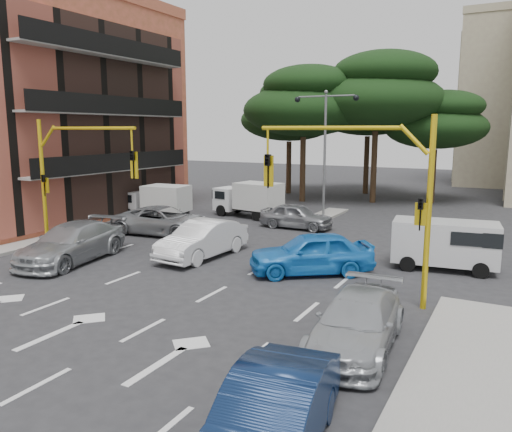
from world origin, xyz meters
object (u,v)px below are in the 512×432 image
Objects in this scene: signal_mast_left at (69,167)px; car_white_hatch at (203,239)px; signal_mast_right at (371,183)px; car_silver_wagon at (72,243)px; car_silver_cross_a at (164,221)px; car_silver_cross_b at (296,216)px; car_blue_compact at (311,253)px; box_truck_a at (156,202)px; box_truck_b at (248,200)px; van_white at (445,245)px; car_silver_parked at (357,322)px; street_lamp_center at (325,131)px; car_navy_parked at (271,418)px.

signal_mast_left reaches higher than car_white_hatch.
signal_mast_right reaches higher than car_silver_wagon.
signal_mast_right reaches higher than car_silver_cross_a.
car_silver_cross_b is (-6.90, 9.93, -3.18)m from signal_mast_right.
car_silver_wagon is 1.03× the size of car_silver_cross_a.
car_blue_compact is at bearing 8.63° from car_silver_wagon.
car_blue_compact is at bearing -121.88° from box_truck_a.
box_truck_b is (1.32, 6.89, 0.37)m from car_silver_cross_a.
car_blue_compact reaches higher than car_white_hatch.
car_silver_cross_a is 7.40m from car_silver_cross_b.
van_white is (14.13, 0.02, 0.25)m from car_silver_cross_a.
signal_mast_right is at bearing 19.40° from car_blue_compact.
car_silver_parked is at bearing -134.42° from box_truck_b.
car_silver_parked is 1.20× the size of van_white.
signal_mast_left is 0.77× the size of street_lamp_center.
car_white_hatch is 1.17× the size of car_silver_cross_b.
street_lamp_center is 1.44× the size of car_silver_cross_a.
van_white is at bearing 18.23° from signal_mast_left.
signal_mast_left reaches higher than car_navy_parked.
street_lamp_center is at bearing 100.11° from car_navy_parked.
street_lamp_center is 16.84m from car_silver_wagon.
signal_mast_right is at bearing -128.62° from box_truck_b.
car_silver_parked is at bearing -30.41° from car_white_hatch.
signal_mast_right and signal_mast_left have the same top height.
van_white reaches higher than car_navy_parked.
car_silver_parked is 1.05× the size of box_truck_b.
signal_mast_right is 1.11× the size of car_silver_cross_a.
van_white is at bearing 77.86° from car_navy_parked.
car_silver_cross_a is 1.31× the size of car_silver_cross_b.
car_blue_compact is at bearing -152.56° from car_silver_cross_b.
box_truck_b reaches higher than car_silver_wagon.
signal_mast_right is 13.77m from car_silver_cross_a.
box_truck_a is at bearing 125.62° from car_navy_parked.
van_white is (15.30, 5.04, -2.89)m from signal_mast_left.
box_truck_a reaches higher than car_navy_parked.
car_silver_cross_a is at bearing -143.27° from car_blue_compact.
car_silver_cross_b is 1.04× the size of van_white.
car_white_hatch reaches higher than car_navy_parked.
car_silver_cross_b is (1.00, 7.91, -0.10)m from car_white_hatch.
car_silver_wagon is at bearing -177.30° from box_truck_b.
signal_mast_right is 1.34× the size of car_navy_parked.
van_white is at bearing 20.69° from car_white_hatch.
car_navy_parked is at bearing -141.63° from box_truck_b.
car_silver_parked is at bearing -13.23° from van_white.
car_blue_compact is 8.99m from car_silver_cross_b.
street_lamp_center is 1.63× the size of car_silver_parked.
car_navy_parked is (13.23, -13.73, -0.01)m from car_silver_cross_a.
car_silver_parked is (8.70, -5.79, -0.11)m from car_white_hatch.
signal_mast_left is 1.24× the size of car_white_hatch.
car_blue_compact is at bearing 144.99° from signal_mast_right.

